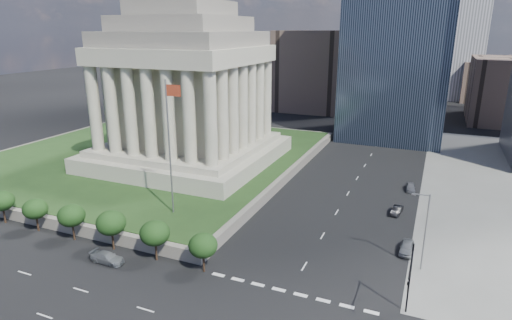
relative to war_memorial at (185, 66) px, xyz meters
The scene contains 15 objects.
ground 65.71m from the war_memorial, 56.82° to the left, with size 500.00×500.00×0.00m, color black.
plaza_terrace 23.35m from the war_memorial, 169.70° to the left, with size 66.00×70.00×1.80m, color #665F57.
plaza_lawn 22.52m from the war_memorial, 169.70° to the left, with size 64.00×68.00×0.10m, color #203917.
war_memorial is the anchor object (origin of this frame).
flagpole 28.16m from the war_memorial, 63.11° to the right, with size 2.52×0.24×20.00m.
tree_row 38.69m from the war_memorial, 92.53° to the right, with size 53.00×4.00×6.00m, color black, non-canonical shape.
midrise_glass 59.82m from the war_memorial, 52.55° to the left, with size 26.00×26.00×60.00m, color black.
building_filler_ne 105.88m from the war_memorial, 51.17° to the left, with size 20.00×30.00×20.00m, color brown.
building_filler_nw 82.43m from the war_memorial, 87.21° to the left, with size 24.00×30.00×28.00m, color brown.
traffic_signal_ne 60.00m from the war_memorial, 36.42° to the right, with size 0.30×5.74×8.00m.
street_lamp_north 54.92m from the war_memorial, 25.92° to the right, with size 2.13×0.22×10.00m.
suv_grey 43.72m from the war_memorial, 74.01° to the right, with size 4.62×1.88×1.34m, color slate.
parked_sedan_near 53.56m from the war_memorial, 22.97° to the right, with size 1.75×4.34×1.48m, color gray.
parked_sedan_mid 48.25m from the war_memorial, ahead, with size 1.32×3.80×1.25m, color black.
parked_sedan_far 49.14m from the war_memorial, ahead, with size 3.98×1.60×1.36m, color slate.
Camera 1 is at (13.07, -25.98, 28.59)m, focal length 30.00 mm.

